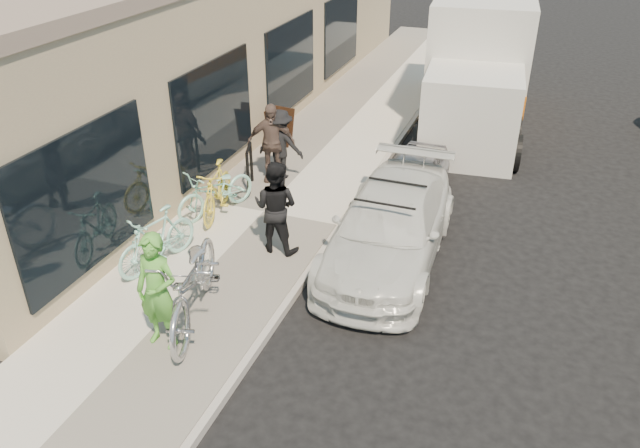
% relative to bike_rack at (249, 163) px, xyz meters
% --- Properties ---
extents(ground, '(120.00, 120.00, 0.00)m').
position_rel_bike_rack_xyz_m(ground, '(2.71, -3.88, -0.70)').
color(ground, black).
rests_on(ground, ground).
extents(sidewalk, '(3.00, 34.00, 0.15)m').
position_rel_bike_rack_xyz_m(sidewalk, '(0.71, -0.88, -0.62)').
color(sidewalk, beige).
rests_on(sidewalk, ground).
extents(curb, '(0.12, 34.00, 0.13)m').
position_rel_bike_rack_xyz_m(curb, '(2.26, -0.88, -0.63)').
color(curb, '#A39D95').
rests_on(curb, ground).
extents(storefront, '(3.60, 20.00, 4.22)m').
position_rel_bike_rack_xyz_m(storefront, '(-2.53, 4.11, 1.43)').
color(storefront, tan).
rests_on(storefront, ground).
extents(bike_rack, '(0.26, 0.61, 0.91)m').
position_rel_bike_rack_xyz_m(bike_rack, '(0.00, 0.00, 0.00)').
color(bike_rack, black).
rests_on(bike_rack, sidewalk).
extents(sandwich_board, '(0.60, 0.61, 0.87)m').
position_rel_bike_rack_xyz_m(sandwich_board, '(-0.34, 2.31, -0.10)').
color(sandwich_board, black).
rests_on(sandwich_board, sidewalk).
extents(sedan_white, '(1.94, 4.48, 1.32)m').
position_rel_bike_rack_xyz_m(sedan_white, '(3.36, -1.44, -0.06)').
color(sedan_white, silver).
rests_on(sedan_white, ground).
extents(sedan_silver, '(1.21, 2.98, 1.01)m').
position_rel_bike_rack_xyz_m(sedan_silver, '(3.22, 0.87, -0.19)').
color(sedan_silver, '#A9A8AE').
rests_on(sedan_silver, ground).
extents(moving_truck, '(3.04, 6.70, 3.20)m').
position_rel_bike_rack_xyz_m(moving_truck, '(3.67, 6.14, 0.72)').
color(moving_truck, beige).
rests_on(moving_truck, ground).
extents(tandem_bike, '(1.56, 2.61, 1.30)m').
position_rel_bike_rack_xyz_m(tandem_bike, '(1.21, -4.24, 0.10)').
color(tandem_bike, '#B5B5B8').
rests_on(tandem_bike, sidewalk).
extents(woman_rider, '(0.65, 0.44, 1.74)m').
position_rel_bike_rack_xyz_m(woman_rider, '(1.05, -4.88, 0.32)').
color(woman_rider, '#55AA38').
rests_on(woman_rider, sidewalk).
extents(man_standing, '(0.82, 0.65, 1.65)m').
position_rel_bike_rack_xyz_m(man_standing, '(1.51, -2.04, 0.28)').
color(man_standing, black).
rests_on(man_standing, sidewalk).
extents(cruiser_bike_a, '(0.86, 1.72, 0.99)m').
position_rel_bike_rack_xyz_m(cruiser_bike_a, '(-0.13, -3.19, -0.05)').
color(cruiser_bike_a, '#97E1CC').
rests_on(cruiser_bike_a, sidewalk).
extents(cruiser_bike_b, '(1.26, 1.88, 0.93)m').
position_rel_bike_rack_xyz_m(cruiser_bike_b, '(-0.10, -1.24, -0.08)').
color(cruiser_bike_b, '#97E1CC').
rests_on(cruiser_bike_b, sidewalk).
extents(cruiser_bike_c, '(0.80, 1.74, 1.01)m').
position_rel_bike_rack_xyz_m(cruiser_bike_c, '(-0.06, -1.28, -0.04)').
color(cruiser_bike_c, yellow).
rests_on(cruiser_bike_c, sidewalk).
extents(bystander_a, '(1.01, 0.61, 1.52)m').
position_rel_bike_rack_xyz_m(bystander_a, '(0.41, 0.67, 0.21)').
color(bystander_a, black).
rests_on(bystander_a, sidewalk).
extents(bystander_b, '(1.07, 0.72, 1.69)m').
position_rel_bike_rack_xyz_m(bystander_b, '(0.28, 0.50, 0.30)').
color(bystander_b, brown).
rests_on(bystander_b, sidewalk).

